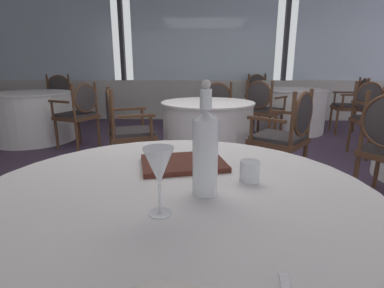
% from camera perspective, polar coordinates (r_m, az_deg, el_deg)
% --- Properties ---
extents(ground_plane, '(14.15, 14.15, 0.00)m').
position_cam_1_polar(ground_plane, '(2.82, 1.83, -9.06)').
color(ground_plane, '#47384C').
extents(window_wall_far, '(10.88, 0.14, 2.96)m').
position_cam_1_polar(window_wall_far, '(6.44, 2.11, 15.24)').
color(window_wall_far, beige).
rests_on(window_wall_far, ground_plane).
extents(foreground_table, '(1.32, 1.32, 0.76)m').
position_cam_1_polar(foreground_table, '(1.18, -3.39, -26.00)').
color(foreground_table, white).
rests_on(foreground_table, ground_plane).
extents(water_bottle, '(0.08, 0.08, 0.35)m').
position_cam_1_polar(water_bottle, '(0.89, 2.35, -1.21)').
color(water_bottle, white).
rests_on(water_bottle, foreground_table).
extents(wine_glass, '(0.08, 0.08, 0.19)m').
position_cam_1_polar(wine_glass, '(0.77, -6.80, -4.64)').
color(wine_glass, white).
rests_on(wine_glass, foreground_table).
extents(water_tumbler, '(0.07, 0.07, 0.07)m').
position_cam_1_polar(water_tumbler, '(1.04, 10.99, -5.24)').
color(water_tumbler, white).
rests_on(water_tumbler, foreground_table).
extents(menu_book, '(0.38, 0.31, 0.02)m').
position_cam_1_polar(menu_book, '(1.19, -1.93, -3.74)').
color(menu_book, '#512319').
rests_on(menu_book, foreground_table).
extents(dining_chair_0_1, '(0.57, 0.51, 0.96)m').
position_cam_1_polar(dining_chair_0_1, '(4.50, 31.80, 5.34)').
color(dining_chair_0_1, brown).
rests_on(dining_chair_0_1, ground_plane).
extents(background_table_1, '(1.25, 1.25, 0.76)m').
position_cam_1_polar(background_table_1, '(5.23, -28.74, 4.70)').
color(background_table_1, white).
rests_on(background_table_1, ground_plane).
extents(dining_chair_1_1, '(0.61, 0.64, 0.93)m').
position_cam_1_polar(dining_chair_1_1, '(4.38, -21.12, 6.20)').
color(dining_chair_1_1, brown).
rests_on(dining_chair_1_1, ground_plane).
extents(dining_chair_1_2, '(0.57, 0.51, 1.00)m').
position_cam_1_polar(dining_chair_1_2, '(6.17, -24.84, 8.31)').
color(dining_chair_1_2, brown).
rests_on(dining_chair_1_2, ground_plane).
extents(background_table_2, '(1.05, 1.05, 0.76)m').
position_cam_1_polar(background_table_2, '(3.39, 2.95, 1.87)').
color(background_table_2, white).
rests_on(background_table_2, ground_plane).
extents(dining_chair_2_0, '(0.65, 0.66, 0.95)m').
position_cam_1_polar(dining_chair_2_0, '(2.89, 18.12, 2.43)').
color(dining_chair_2_0, brown).
rests_on(dining_chair_2_0, ground_plane).
extents(dining_chair_2_1, '(0.58, 0.53, 0.93)m').
position_cam_1_polar(dining_chair_2_1, '(4.29, 4.70, 6.83)').
color(dining_chair_2_1, brown).
rests_on(dining_chair_2_1, ground_plane).
extents(dining_chair_2_2, '(0.60, 0.63, 0.94)m').
position_cam_1_polar(dining_chair_2_2, '(3.13, -13.40, 3.58)').
color(dining_chair_2_2, brown).
rests_on(dining_chair_2_2, ground_plane).
extents(background_table_3, '(1.24, 1.24, 0.76)m').
position_cam_1_polar(background_table_3, '(5.55, 18.46, 6.27)').
color(background_table_3, white).
rests_on(background_table_3, ground_plane).
extents(dining_chair_3_0, '(0.53, 0.59, 0.96)m').
position_cam_1_polar(dining_chair_3_0, '(5.75, 29.06, 7.33)').
color(dining_chair_3_0, brown).
rests_on(dining_chair_3_0, ground_plane).
extents(dining_chair_3_1, '(0.63, 0.59, 1.00)m').
position_cam_1_polar(dining_chair_3_1, '(6.39, 12.91, 9.50)').
color(dining_chair_3_1, brown).
rests_on(dining_chair_3_1, ground_plane).
extents(dining_chair_3_2, '(0.66, 0.65, 0.95)m').
position_cam_1_polar(dining_chair_3_2, '(4.59, 13.46, 7.29)').
color(dining_chair_3_2, brown).
rests_on(dining_chair_3_2, ground_plane).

